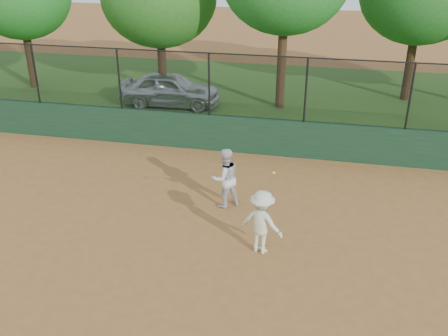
# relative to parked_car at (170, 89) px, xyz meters

# --- Properties ---
(ground) EXTENTS (80.00, 80.00, 0.00)m
(ground) POSITION_rel_parked_car_xyz_m (3.16, -10.13, -0.69)
(ground) COLOR #9D6332
(ground) RESTS_ON ground
(back_wall) EXTENTS (26.00, 0.20, 1.20)m
(back_wall) POSITION_rel_parked_car_xyz_m (3.16, -4.13, -0.09)
(back_wall) COLOR #1B3C24
(back_wall) RESTS_ON ground
(grass_strip) EXTENTS (36.00, 12.00, 0.01)m
(grass_strip) POSITION_rel_parked_car_xyz_m (3.16, 1.87, -0.69)
(grass_strip) COLOR #29551A
(grass_strip) RESTS_ON ground
(parked_car) EXTENTS (4.11, 1.80, 1.38)m
(parked_car) POSITION_rel_parked_car_xyz_m (0.00, 0.00, 0.00)
(parked_car) COLOR silver
(parked_car) RESTS_ON ground
(player_second) EXTENTS (0.99, 0.96, 1.60)m
(player_second) POSITION_rel_parked_car_xyz_m (3.93, -7.69, 0.11)
(player_second) COLOR silver
(player_second) RESTS_ON ground
(player_main) EXTENTS (1.10, 0.84, 2.17)m
(player_main) POSITION_rel_parked_car_xyz_m (5.16, -9.55, 0.06)
(player_main) COLOR beige
(player_main) RESTS_ON ground
(fence_assembly) EXTENTS (26.00, 0.06, 2.00)m
(fence_assembly) POSITION_rel_parked_car_xyz_m (3.13, -4.13, 1.55)
(fence_assembly) COLOR black
(fence_assembly) RESTS_ON back_wall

